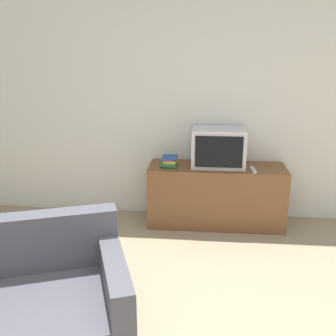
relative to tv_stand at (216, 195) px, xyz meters
name	(u,v)px	position (x,y,z in m)	size (l,w,h in m)	color
wall_back	(201,105)	(-0.19, 0.29, 0.96)	(9.00, 0.06, 2.60)	silver
tv_stand	(216,195)	(0.00, 0.00, 0.00)	(1.49, 0.49, 0.68)	brown
television	(218,147)	(0.01, 0.04, 0.54)	(0.57, 0.41, 0.41)	silver
book_stack	(170,161)	(-0.52, -0.05, 0.40)	(0.18, 0.21, 0.12)	#2D753D
remote_on_stand	(253,170)	(0.37, -0.13, 0.35)	(0.06, 0.20, 0.02)	#B7B7B7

